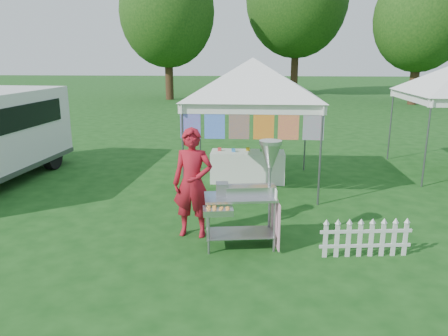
{
  "coord_description": "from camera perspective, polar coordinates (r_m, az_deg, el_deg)",
  "views": [
    {
      "loc": [
        0.08,
        -6.74,
        3.05
      ],
      "look_at": [
        -0.46,
        0.77,
        1.1
      ],
      "focal_mm": 35.0,
      "sensor_mm": 36.0,
      "label": 1
    }
  ],
  "objects": [
    {
      "name": "ground",
      "position": [
        7.4,
        3.19,
        -9.86
      ],
      "size": [
        120.0,
        120.0,
        0.0
      ],
      "primitive_type": "plane",
      "color": "#143F12",
      "rests_on": "ground"
    },
    {
      "name": "canopy_main",
      "position": [
        10.23,
        3.81,
        14.15
      ],
      "size": [
        4.24,
        4.24,
        3.45
      ],
      "color": "#59595E",
      "rests_on": "ground"
    },
    {
      "name": "tree_left",
      "position": [
        31.46,
        -7.43,
        19.51
      ],
      "size": [
        6.4,
        6.4,
        9.53
      ],
      "color": "#321B12",
      "rests_on": "ground"
    },
    {
      "name": "tree_right",
      "position": [
        30.47,
        24.32,
        17.34
      ],
      "size": [
        5.6,
        5.6,
        8.42
      ],
      "color": "#321B12",
      "rests_on": "ground"
    },
    {
      "name": "donut_cart",
      "position": [
        6.95,
        3.69,
        -2.38
      ],
      "size": [
        1.27,
        1.03,
        1.76
      ],
      "rotation": [
        0.0,
        0.0,
        0.15
      ],
      "color": "gray",
      "rests_on": "ground"
    },
    {
      "name": "vendor",
      "position": [
        7.43,
        -4.11,
        -1.98
      ],
      "size": [
        0.73,
        0.51,
        1.89
      ],
      "primitive_type": "imported",
      "rotation": [
        0.0,
        0.0,
        -0.09
      ],
      "color": "maroon",
      "rests_on": "ground"
    },
    {
      "name": "picket_fence",
      "position": [
        7.19,
        18.0,
        -8.85
      ],
      "size": [
        1.43,
        0.2,
        0.56
      ],
      "rotation": [
        0.0,
        0.0,
        0.12
      ],
      "color": "silver",
      "rests_on": "ground"
    },
    {
      "name": "display_table",
      "position": [
        10.81,
        3.1,
        0.19
      ],
      "size": [
        1.8,
        0.7,
        0.76
      ],
      "primitive_type": "cube",
      "color": "white",
      "rests_on": "ground"
    }
  ]
}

